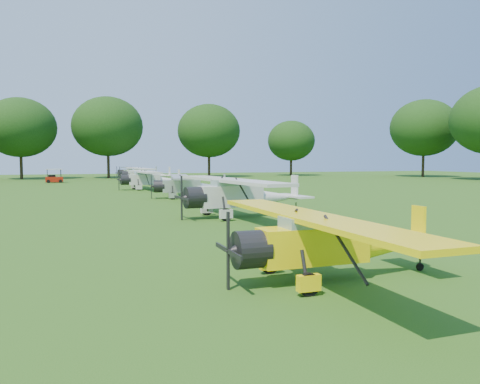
{
  "coord_description": "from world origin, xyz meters",
  "views": [
    {
      "loc": [
        -6.04,
        -20.48,
        2.97
      ],
      "look_at": [
        1.12,
        0.78,
        1.4
      ],
      "focal_mm": 35.0,
      "sensor_mm": 36.0,
      "label": 1
    }
  ],
  "objects_px": {
    "aircraft_7": "(136,172)",
    "golf_cart": "(54,178)",
    "aircraft_2": "(328,238)",
    "aircraft_4": "(187,184)",
    "aircraft_6": "(145,173)",
    "aircraft_3": "(240,192)",
    "aircraft_5": "(149,178)"
  },
  "relations": [
    {
      "from": "aircraft_7",
      "to": "golf_cart",
      "type": "distance_m",
      "value": 13.03
    },
    {
      "from": "aircraft_2",
      "to": "aircraft_7",
      "type": "height_order",
      "value": "aircraft_7"
    },
    {
      "from": "golf_cart",
      "to": "aircraft_7",
      "type": "bearing_deg",
      "value": 26.72
    },
    {
      "from": "aircraft_4",
      "to": "aircraft_6",
      "type": "height_order",
      "value": "aircraft_6"
    },
    {
      "from": "aircraft_6",
      "to": "golf_cart",
      "type": "bearing_deg",
      "value": 149.22
    },
    {
      "from": "aircraft_2",
      "to": "aircraft_7",
      "type": "relative_size",
      "value": 0.9
    },
    {
      "from": "aircraft_4",
      "to": "aircraft_6",
      "type": "distance_m",
      "value": 23.67
    },
    {
      "from": "aircraft_4",
      "to": "golf_cart",
      "type": "distance_m",
      "value": 30.79
    },
    {
      "from": "aircraft_2",
      "to": "aircraft_4",
      "type": "distance_m",
      "value": 25.09
    },
    {
      "from": "aircraft_2",
      "to": "aircraft_3",
      "type": "xyz_separation_m",
      "value": [
        1.99,
        12.73,
        0.22
      ]
    },
    {
      "from": "aircraft_6",
      "to": "aircraft_4",
      "type": "bearing_deg",
      "value": -95.01
    },
    {
      "from": "golf_cart",
      "to": "aircraft_2",
      "type": "bearing_deg",
      "value": -85.44
    },
    {
      "from": "aircraft_4",
      "to": "golf_cart",
      "type": "relative_size",
      "value": 4.39
    },
    {
      "from": "aircraft_3",
      "to": "aircraft_6",
      "type": "bearing_deg",
      "value": 84.06
    },
    {
      "from": "aircraft_3",
      "to": "aircraft_4",
      "type": "relative_size",
      "value": 1.16
    },
    {
      "from": "golf_cart",
      "to": "aircraft_5",
      "type": "bearing_deg",
      "value": -66.12
    },
    {
      "from": "aircraft_2",
      "to": "aircraft_4",
      "type": "bearing_deg",
      "value": 84.45
    },
    {
      "from": "aircraft_3",
      "to": "aircraft_5",
      "type": "bearing_deg",
      "value": 87.11
    },
    {
      "from": "aircraft_4",
      "to": "aircraft_5",
      "type": "bearing_deg",
      "value": 106.07
    },
    {
      "from": "aircraft_7",
      "to": "golf_cart",
      "type": "bearing_deg",
      "value": -155.43
    },
    {
      "from": "aircraft_3",
      "to": "aircraft_5",
      "type": "height_order",
      "value": "aircraft_3"
    },
    {
      "from": "aircraft_5",
      "to": "aircraft_4",
      "type": "bearing_deg",
      "value": -87.78
    },
    {
      "from": "aircraft_5",
      "to": "aircraft_7",
      "type": "xyz_separation_m",
      "value": [
        1.39,
        24.31,
        -0.02
      ]
    },
    {
      "from": "aircraft_3",
      "to": "aircraft_7",
      "type": "xyz_separation_m",
      "value": [
        -0.12,
        47.88,
        -0.11
      ]
    },
    {
      "from": "golf_cart",
      "to": "aircraft_4",
      "type": "bearing_deg",
      "value": -74.05
    },
    {
      "from": "aircraft_6",
      "to": "aircraft_7",
      "type": "height_order",
      "value": "aircraft_6"
    },
    {
      "from": "aircraft_5",
      "to": "golf_cart",
      "type": "distance_m",
      "value": 19.95
    },
    {
      "from": "aircraft_2",
      "to": "golf_cart",
      "type": "distance_m",
      "value": 54.52
    },
    {
      "from": "aircraft_5",
      "to": "golf_cart",
      "type": "relative_size",
      "value": 4.7
    },
    {
      "from": "aircraft_4",
      "to": "aircraft_6",
      "type": "xyz_separation_m",
      "value": [
        -0.28,
        23.67,
        0.13
      ]
    },
    {
      "from": "aircraft_3",
      "to": "aircraft_7",
      "type": "distance_m",
      "value": 47.88
    },
    {
      "from": "aircraft_2",
      "to": "aircraft_6",
      "type": "relative_size",
      "value": 0.85
    }
  ]
}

